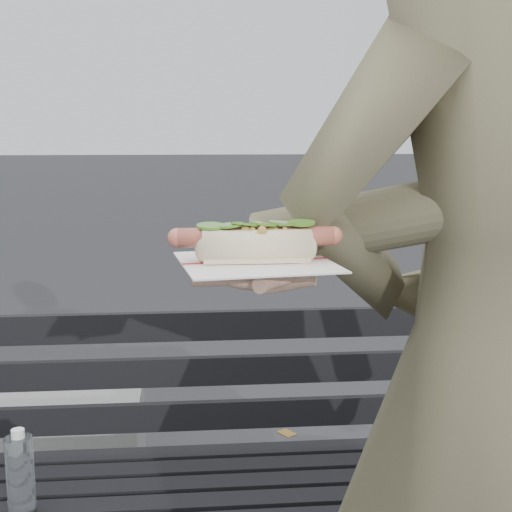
{
  "coord_description": "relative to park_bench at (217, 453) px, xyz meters",
  "views": [
    {
      "loc": [
        -0.06,
        -0.82,
        1.36
      ],
      "look_at": [
        0.02,
        0.07,
        1.2
      ],
      "focal_mm": 50.0,
      "sensor_mm": 36.0,
      "label": 1
    }
  ],
  "objects": [
    {
      "name": "park_bench",
      "position": [
        0.0,
        0.0,
        0.0
      ],
      "size": [
        1.5,
        0.44,
        0.88
      ],
      "color": "black",
      "rests_on": "ground"
    },
    {
      "name": "person",
      "position": [
        0.41,
        -0.76,
        0.43
      ],
      "size": [
        0.76,
        0.56,
        1.91
      ],
      "primitive_type": "imported",
      "rotation": [
        0.0,
        0.0,
        3.29
      ],
      "color": "brown",
      "rests_on": "ground"
    },
    {
      "name": "held_hotdog",
      "position": [
        0.21,
        -0.79,
        0.71
      ],
      "size": [
        0.62,
        0.31,
        0.2
      ],
      "color": "brown"
    }
  ]
}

